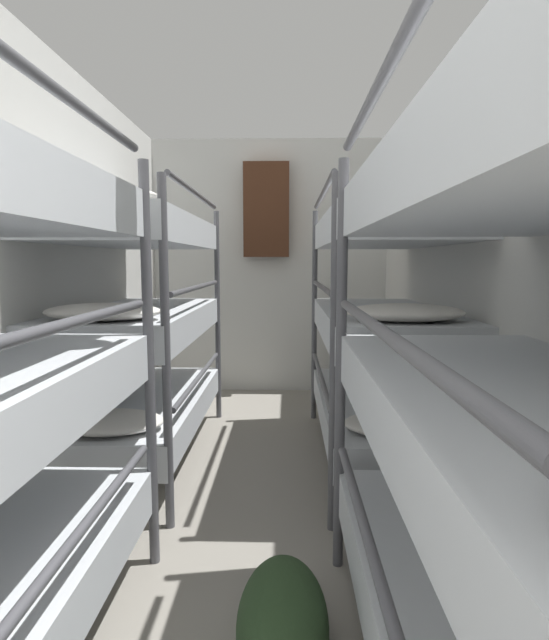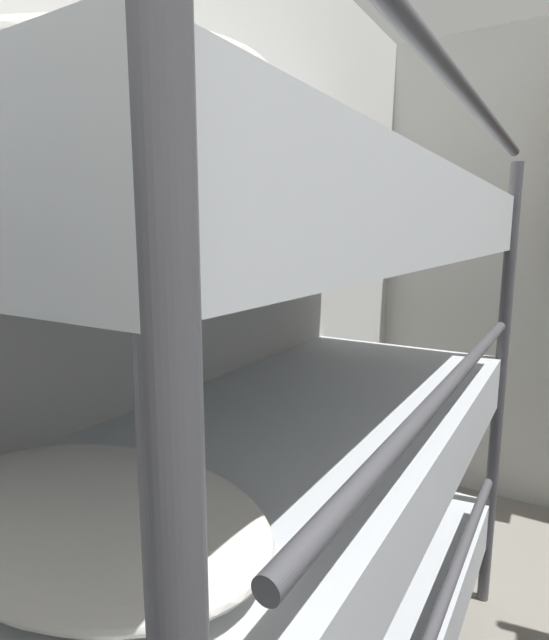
% 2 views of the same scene
% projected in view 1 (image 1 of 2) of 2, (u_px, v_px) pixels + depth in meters
% --- Properties ---
extents(wall_left, '(0.06, 5.44, 2.51)m').
position_uv_depth(wall_left, '(2.00, 274.00, 2.39)').
color(wall_left, silver).
rests_on(wall_left, ground_plane).
extents(wall_right, '(0.06, 5.44, 2.51)m').
position_uv_depth(wall_right, '(504.00, 275.00, 2.33)').
color(wall_right, silver).
rests_on(wall_right, ground_plane).
extents(wall_back, '(2.44, 0.06, 2.51)m').
position_uv_depth(wall_back, '(270.00, 268.00, 5.03)').
color(wall_back, silver).
rests_on(wall_back, ground_plane).
extents(bunk_stack_left_far, '(0.78, 1.82, 1.76)m').
position_uv_depth(bunk_stack_left_far, '(140.00, 322.00, 3.22)').
color(bunk_stack_left_far, '#4C4C51').
rests_on(bunk_stack_left_far, ground_plane).
extents(bunk_stack_right_far, '(0.78, 1.82, 1.76)m').
position_uv_depth(bunk_stack_right_far, '(381.00, 322.00, 3.18)').
color(bunk_stack_right_far, '#4C4C51').
rests_on(bunk_stack_right_far, ground_plane).
extents(duffel_bag, '(0.30, 0.58, 0.30)m').
position_uv_depth(duffel_bag, '(283.00, 622.00, 1.62)').
color(duffel_bag, '#23381E').
rests_on(duffel_bag, ground_plane).
extents(hanging_coat, '(0.44, 0.12, 0.90)m').
position_uv_depth(hanging_coat, '(266.00, 210.00, 4.82)').
color(hanging_coat, '#472819').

